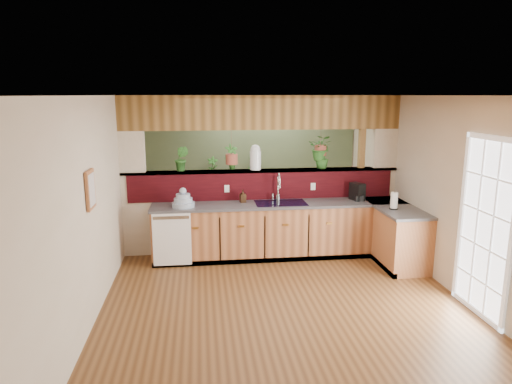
{
  "coord_description": "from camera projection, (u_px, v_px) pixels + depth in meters",
  "views": [
    {
      "loc": [
        -1.03,
        -6.07,
        2.61
      ],
      "look_at": [
        -0.19,
        0.7,
        1.15
      ],
      "focal_mm": 32.0,
      "sensor_mm": 36.0,
      "label": 1
    }
  ],
  "objects": [
    {
      "name": "dish_stack",
      "position": [
        183.0,
        201.0,
        7.06
      ],
      "size": [
        0.35,
        0.35,
        0.31
      ],
      "color": "#96A9C2",
      "rests_on": "countertop"
    },
    {
      "name": "ledge_plant_right",
      "position": [
        322.0,
        157.0,
        7.66
      ],
      "size": [
        0.25,
        0.25,
        0.39
      ],
      "primitive_type": "imported",
      "rotation": [
        0.0,
        0.0,
        -0.13
      ],
      "color": "#265A1F",
      "rests_on": "pass_through_ledge"
    },
    {
      "name": "pass_through_ledge",
      "position": [
        262.0,
        171.0,
        7.59
      ],
      "size": [
        4.6,
        0.21,
        0.04
      ],
      "primitive_type": "cube",
      "color": "brown",
      "rests_on": "ground"
    },
    {
      "name": "shelving_console",
      "position": [
        235.0,
        197.0,
        9.57
      ],
      "size": [
        1.37,
        0.51,
        0.89
      ],
      "primitive_type": "cube",
      "rotation": [
        0.0,
        0.0,
        0.12
      ],
      "color": "black",
      "rests_on": "ground"
    },
    {
      "name": "pass_through_partition",
      "position": [
        264.0,
        181.0,
        7.63
      ],
      "size": [
        4.6,
        0.21,
        2.6
      ],
      "color": "beige",
      "rests_on": "ground"
    },
    {
      "name": "countertop",
      "position": [
        317.0,
        230.0,
        7.41
      ],
      "size": [
        4.14,
        1.52,
        0.9
      ],
      "color": "#975934",
      "rests_on": "ground"
    },
    {
      "name": "paper_towel",
      "position": [
        394.0,
        201.0,
        6.93
      ],
      "size": [
        0.13,
        0.13,
        0.28
      ],
      "color": "black",
      "rests_on": "countertop"
    },
    {
      "name": "header_beam",
      "position": [
        262.0,
        113.0,
        7.39
      ],
      "size": [
        4.6,
        0.15,
        0.55
      ],
      "primitive_type": "cube",
      "color": "brown",
      "rests_on": "ground"
    },
    {
      "name": "wall_left",
      "position": [
        104.0,
        196.0,
        6.01
      ],
      "size": [
        0.02,
        7.0,
        2.6
      ],
      "primitive_type": "cube",
      "color": "beige",
      "rests_on": "ground"
    },
    {
      "name": "soap_dispenser",
      "position": [
        243.0,
        196.0,
        7.38
      ],
      "size": [
        0.11,
        0.11,
        0.21
      ],
      "primitive_type": "imported",
      "rotation": [
        0.0,
        0.0,
        0.17
      ],
      "color": "#362213",
      "rests_on": "countertop"
    },
    {
      "name": "shelf_plant_b",
      "position": [
        254.0,
        165.0,
        9.48
      ],
      "size": [
        0.33,
        0.33,
        0.45
      ],
      "primitive_type": "imported",
      "rotation": [
        0.0,
        0.0,
        0.37
      ],
      "color": "#265A1F",
      "rests_on": "shelving_console"
    },
    {
      "name": "french_door",
      "position": [
        484.0,
        230.0,
        5.36
      ],
      "size": [
        0.06,
        1.02,
        2.16
      ],
      "primitive_type": "cube",
      "color": "white",
      "rests_on": "ground"
    },
    {
      "name": "wall_back",
      "position": [
        248.0,
        158.0,
        9.69
      ],
      "size": [
        4.6,
        0.02,
        2.6
      ],
      "primitive_type": "cube",
      "color": "beige",
      "rests_on": "ground"
    },
    {
      "name": "hanging_plant_a",
      "position": [
        232.0,
        149.0,
        7.45
      ],
      "size": [
        0.26,
        0.21,
        0.56
      ],
      "color": "brown",
      "rests_on": "header_beam"
    },
    {
      "name": "hanging_plant_b",
      "position": [
        321.0,
        137.0,
        7.59
      ],
      "size": [
        0.48,
        0.45,
        0.55
      ],
      "color": "brown",
      "rests_on": "header_beam"
    },
    {
      "name": "wall_front",
      "position": [
        366.0,
        305.0,
        2.89
      ],
      "size": [
        4.6,
        0.02,
        2.6
      ],
      "primitive_type": "cube",
      "color": "beige",
      "rests_on": "ground"
    },
    {
      "name": "floor_plant",
      "position": [
        325.0,
        216.0,
        8.75
      ],
      "size": [
        0.76,
        0.72,
        0.66
      ],
      "primitive_type": "imported",
      "rotation": [
        0.0,
        0.0,
        0.42
      ],
      "color": "#265A1F",
      "rests_on": "ground"
    },
    {
      "name": "glass_jar",
      "position": [
        255.0,
        157.0,
        7.53
      ],
      "size": [
        0.19,
        0.19,
        0.42
      ],
      "color": "silver",
      "rests_on": "pass_through_ledge"
    },
    {
      "name": "sage_backwall",
      "position": [
        249.0,
        158.0,
        9.67
      ],
      "size": [
        4.55,
        0.02,
        2.55
      ],
      "primitive_type": "cube",
      "color": "#536444",
      "rests_on": "ground"
    },
    {
      "name": "ceiling",
      "position": [
        276.0,
        95.0,
        6.02
      ],
      "size": [
        4.6,
        7.0,
        0.01
      ],
      "primitive_type": "cube",
      "color": "brown",
      "rests_on": "ground"
    },
    {
      "name": "framed_print",
      "position": [
        91.0,
        190.0,
        5.19
      ],
      "size": [
        0.04,
        0.35,
        0.45
      ],
      "color": "#975934",
      "rests_on": "wall_left"
    },
    {
      "name": "coffee_maker",
      "position": [
        357.0,
        192.0,
        7.53
      ],
      "size": [
        0.15,
        0.25,
        0.28
      ],
      "rotation": [
        0.0,
        0.0,
        0.37
      ],
      "color": "black",
      "rests_on": "countertop"
    },
    {
      "name": "wall_right",
      "position": [
        433.0,
        187.0,
        6.57
      ],
      "size": [
        0.02,
        7.0,
        2.6
      ],
      "primitive_type": "cube",
      "color": "beige",
      "rests_on": "ground"
    },
    {
      "name": "ground",
      "position": [
        275.0,
        280.0,
        6.56
      ],
      "size": [
        4.6,
        7.0,
        0.01
      ],
      "primitive_type": "cube",
      "color": "brown",
      "rests_on": "ground"
    },
    {
      "name": "dishwasher",
      "position": [
        172.0,
        239.0,
        6.93
      ],
      "size": [
        0.58,
        0.03,
        0.82
      ],
      "color": "white",
      "rests_on": "ground"
    },
    {
      "name": "ledge_plant_left",
      "position": [
        182.0,
        159.0,
        7.38
      ],
      "size": [
        0.27,
        0.25,
        0.41
      ],
      "primitive_type": "imported",
      "rotation": [
        0.0,
        0.0,
        -0.34
      ],
      "color": "#265A1F",
      "rests_on": "pass_through_ledge"
    },
    {
      "name": "shelf_plant_a",
      "position": [
        213.0,
        167.0,
        9.38
      ],
      "size": [
        0.24,
        0.18,
        0.42
      ],
      "primitive_type": "imported",
      "rotation": [
        0.0,
        0.0,
        -0.14
      ],
      "color": "#265A1F",
      "rests_on": "shelving_console"
    },
    {
      "name": "navy_sink",
      "position": [
        281.0,
        208.0,
        7.37
      ],
      "size": [
        0.82,
        0.5,
        0.18
      ],
      "color": "black",
      "rests_on": "countertop"
    },
    {
      "name": "faucet",
      "position": [
        278.0,
        186.0,
        7.45
      ],
      "size": [
        0.2,
        0.2,
        0.47
      ],
      "color": "#B7B7B2",
      "rests_on": "countertop"
    }
  ]
}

